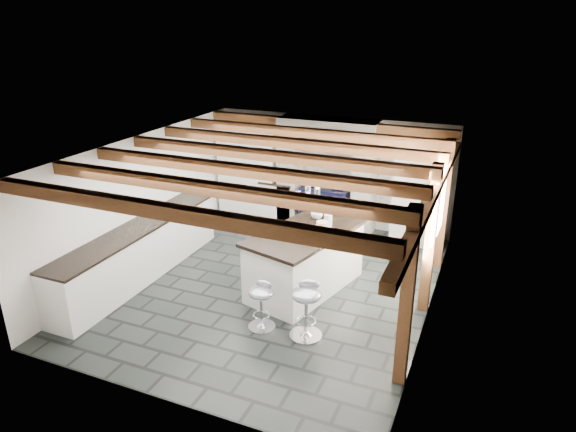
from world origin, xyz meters
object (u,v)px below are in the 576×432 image
at_px(kitchen_island, 305,259).
at_px(bar_stool_near, 306,303).
at_px(bar_stool_far, 262,300).
at_px(range_cooker, 326,207).

distance_m(kitchen_island, bar_stool_near, 1.36).
bearing_deg(kitchen_island, bar_stool_far, -82.45).
height_order(range_cooker, bar_stool_far, range_cooker).
distance_m(range_cooker, bar_stool_near, 3.98).
bearing_deg(range_cooker, kitchen_island, -78.36).
distance_m(range_cooker, bar_stool_far, 3.90).
distance_m(kitchen_island, bar_stool_far, 1.32).
xyz_separation_m(bar_stool_near, bar_stool_far, (-0.66, -0.04, -0.08)).
xyz_separation_m(range_cooker, kitchen_island, (0.53, -2.58, 0.06)).
bearing_deg(bar_stool_near, range_cooker, 88.46).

